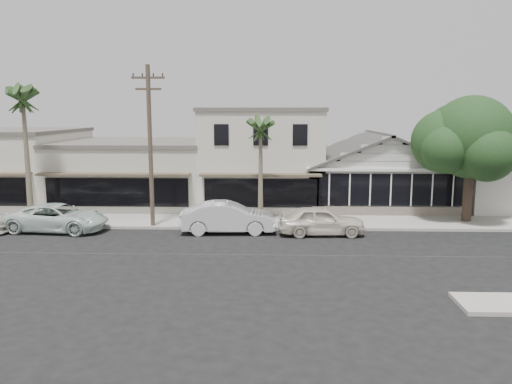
{
  "coord_description": "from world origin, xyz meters",
  "views": [
    {
      "loc": [
        -2.31,
        -22.05,
        6.47
      ],
      "look_at": [
        -3.2,
        6.0,
        1.96
      ],
      "focal_mm": 35.0,
      "sensor_mm": 36.0,
      "label": 1
    }
  ],
  "objects_px": {
    "utility_pole": "(150,143)",
    "car_2": "(58,218)",
    "shade_tree": "(469,140)",
    "car_1": "(228,217)",
    "car_0": "(321,220)"
  },
  "relations": [
    {
      "from": "utility_pole",
      "to": "car_0",
      "type": "xyz_separation_m",
      "value": [
        9.33,
        -1.24,
        -4.01
      ]
    },
    {
      "from": "car_1",
      "to": "shade_tree",
      "type": "bearing_deg",
      "value": -80.79
    },
    {
      "from": "car_0",
      "to": "shade_tree",
      "type": "distance_m",
      "value": 10.22
    },
    {
      "from": "utility_pole",
      "to": "car_1",
      "type": "height_order",
      "value": "utility_pole"
    },
    {
      "from": "utility_pole",
      "to": "car_2",
      "type": "relative_size",
      "value": 1.67
    },
    {
      "from": "car_0",
      "to": "car_1",
      "type": "height_order",
      "value": "car_1"
    },
    {
      "from": "utility_pole",
      "to": "car_0",
      "type": "distance_m",
      "value": 10.23
    },
    {
      "from": "car_1",
      "to": "shade_tree",
      "type": "xyz_separation_m",
      "value": [
        13.76,
        3.0,
        4.05
      ]
    },
    {
      "from": "utility_pole",
      "to": "car_1",
      "type": "bearing_deg",
      "value": -12.18
    },
    {
      "from": "utility_pole",
      "to": "shade_tree",
      "type": "height_order",
      "value": "utility_pole"
    },
    {
      "from": "car_2",
      "to": "utility_pole",
      "type": "bearing_deg",
      "value": -74.69
    },
    {
      "from": "utility_pole",
      "to": "shade_tree",
      "type": "distance_m",
      "value": 18.21
    },
    {
      "from": "car_1",
      "to": "utility_pole",
      "type": "bearing_deg",
      "value": 74.74
    },
    {
      "from": "utility_pole",
      "to": "car_2",
      "type": "bearing_deg",
      "value": -170.23
    },
    {
      "from": "car_1",
      "to": "car_0",
      "type": "bearing_deg",
      "value": -96.51
    }
  ]
}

